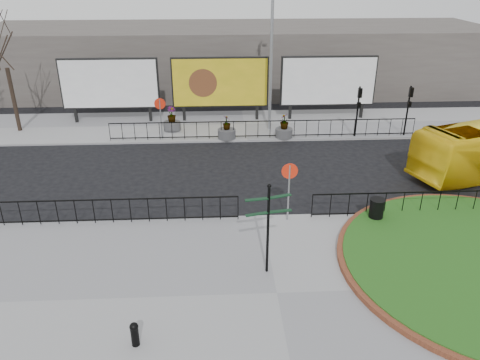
{
  "coord_description": "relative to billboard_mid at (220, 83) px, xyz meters",
  "views": [
    {
      "loc": [
        -1.78,
        -16.79,
        9.6
      ],
      "look_at": [
        -0.87,
        0.67,
        1.44
      ],
      "focal_mm": 35.0,
      "sensor_mm": 36.0,
      "label": 1
    }
  ],
  "objects": [
    {
      "name": "building_backdrop",
      "position": [
        1.5,
        9.03,
        -0.1
      ],
      "size": [
        40.0,
        10.0,
        5.0
      ],
      "primitive_type": "cube",
      "color": "#59544E",
      "rests_on": "ground"
    },
    {
      "name": "billboard_left",
      "position": [
        -7.0,
        0.0,
        0.0
      ],
      "size": [
        6.2,
        0.31,
        4.1
      ],
      "color": "black",
      "rests_on": "pavement_far"
    },
    {
      "name": "billboard_right",
      "position": [
        7.0,
        0.0,
        0.0
      ],
      "size": [
        6.2,
        0.31,
        4.1
      ],
      "color": "black",
      "rests_on": "pavement_far"
    },
    {
      "name": "signal_pole_b",
      "position": [
        11.0,
        -3.63,
        -0.5
      ],
      "size": [
        0.22,
        0.26,
        3.0
      ],
      "color": "black",
      "rests_on": "pavement_far"
    },
    {
      "name": "planter_c",
      "position": [
        3.7,
        -3.57,
        -1.99
      ],
      "size": [
        1.02,
        1.02,
        1.46
      ],
      "color": "#4C4C4F",
      "rests_on": "pavement_far"
    },
    {
      "name": "bollard",
      "position": [
        -2.62,
        -19.96,
        -2.07
      ],
      "size": [
        0.24,
        0.24,
        0.75
      ],
      "color": "black",
      "rests_on": "pavement_near"
    },
    {
      "name": "pavement_far",
      "position": [
        1.5,
        -0.97,
        -2.54
      ],
      "size": [
        44.0,
        6.0,
        0.12
      ],
      "primitive_type": "cube",
      "color": "gray",
      "rests_on": "ground"
    },
    {
      "name": "signal_pole_a",
      "position": [
        8.0,
        -3.63,
        -0.5
      ],
      "size": [
        0.22,
        0.26,
        3.0
      ],
      "color": "black",
      "rests_on": "pavement_far"
    },
    {
      "name": "railing_far",
      "position": [
        2.5,
        -3.67,
        -1.93
      ],
      "size": [
        18.0,
        0.1,
        1.1
      ],
      "primitive_type": null,
      "color": "black",
      "rests_on": "pavement_far"
    },
    {
      "name": "billboard_mid",
      "position": [
        0.0,
        0.0,
        0.0
      ],
      "size": [
        6.2,
        0.31,
        4.1
      ],
      "color": "black",
      "rests_on": "pavement_far"
    },
    {
      "name": "fingerpost_sign",
      "position": [
        1.3,
        -16.8,
        -0.51
      ],
      "size": [
        1.53,
        0.55,
        3.27
      ],
      "rotation": [
        0.0,
        0.0,
        0.16
      ],
      "color": "black",
      "rests_on": "pavement_near"
    },
    {
      "name": "pavement_near",
      "position": [
        1.5,
        -17.97,
        -2.54
      ],
      "size": [
        30.0,
        10.0,
        0.12
      ],
      "primitive_type": "cube",
      "color": "gray",
      "rests_on": "ground"
    },
    {
      "name": "planter_a",
      "position": [
        -3.03,
        -1.97,
        -1.97
      ],
      "size": [
        1.04,
        1.04,
        1.51
      ],
      "color": "#4C4C4F",
      "rests_on": "pavement_far"
    },
    {
      "name": "speed_sign_far",
      "position": [
        -3.5,
        -3.57,
        -0.68
      ],
      "size": [
        0.64,
        0.07,
        2.47
      ],
      "color": "gray",
      "rests_on": "pavement_far"
    },
    {
      "name": "planter_b",
      "position": [
        0.3,
        -3.57,
        -2.04
      ],
      "size": [
        1.05,
        1.05,
        1.39
      ],
      "color": "#4C4C4F",
      "rests_on": "pavement_far"
    },
    {
      "name": "railing_near_right",
      "position": [
        8.0,
        -13.27,
        -1.93
      ],
      "size": [
        9.0,
        0.1,
        1.1
      ],
      "primitive_type": null,
      "color": "black",
      "rests_on": "pavement_near"
    },
    {
      "name": "speed_sign_near",
      "position": [
        2.5,
        -13.37,
        -0.68
      ],
      "size": [
        0.64,
        0.07,
        2.47
      ],
      "color": "gray",
      "rests_on": "pavement_near"
    },
    {
      "name": "lamp_post",
      "position": [
        3.01,
        -1.97,
        2.23
      ],
      "size": [
        0.74,
        0.18,
        9.23
      ],
      "color": "gray",
      "rests_on": "pavement_far"
    },
    {
      "name": "ground",
      "position": [
        1.5,
        -12.97,
        -2.6
      ],
      "size": [
        90.0,
        90.0,
        0.0
      ],
      "primitive_type": "plane",
      "color": "black",
      "rests_on": "ground"
    },
    {
      "name": "railing_near_left",
      "position": [
        -4.5,
        -13.27,
        -1.93
      ],
      "size": [
        10.0,
        0.1,
        1.1
      ],
      "primitive_type": null,
      "color": "black",
      "rests_on": "pavement_near"
    },
    {
      "name": "tree_left",
      "position": [
        -12.5,
        -1.47,
        1.02
      ],
      "size": [
        2.0,
        2.0,
        7.0
      ],
      "primitive_type": null,
      "color": "#2D2119",
      "rests_on": "pavement_far"
    },
    {
      "name": "litter_bin",
      "position": [
        6.0,
        -13.72,
        -1.97
      ],
      "size": [
        0.61,
        0.61,
        1.01
      ],
      "color": "black",
      "rests_on": "pavement_near"
    }
  ]
}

